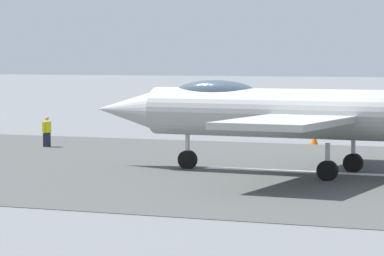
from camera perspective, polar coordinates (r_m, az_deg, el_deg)
The scene contains 5 objects.
ground_plane at distance 42.75m, azimuth 5.82°, elevation -2.34°, with size 400.00×400.00×0.00m, color slate.
runway_strip at distance 42.75m, azimuth 5.84°, elevation -2.33°, with size 240.00×26.00×0.02m.
fighter_jet at distance 41.72m, azimuth 5.54°, elevation 0.86°, with size 16.52×13.89×5.63m.
crew_person at distance 54.72m, azimuth -7.71°, elevation -0.20°, with size 0.28×0.70×1.56m.
marker_cone_mid at distance 56.25m, azimuth 6.50°, elevation -0.60°, with size 0.44×0.44×0.55m, color orange.
Camera 1 is at (-12.37, 40.67, 4.55)m, focal length 100.57 mm.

